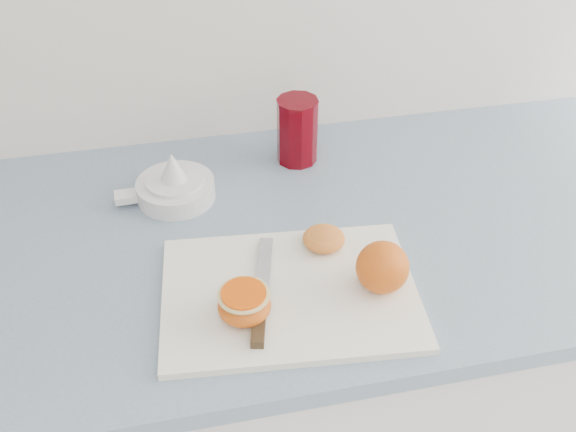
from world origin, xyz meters
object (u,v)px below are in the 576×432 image
at_px(counter, 267,398).
at_px(cutting_board, 290,293).
at_px(half_orange, 244,304).
at_px(citrus_juicer, 174,186).
at_px(red_tumbler, 297,133).

relative_size(counter, cutting_board, 6.55).
distance_m(half_orange, citrus_juicer, 0.31).
bearing_deg(red_tumbler, counter, -117.99).
xyz_separation_m(counter, citrus_juicer, (-0.13, 0.11, 0.47)).
height_order(cutting_board, red_tumbler, red_tumbler).
relative_size(cutting_board, red_tumbler, 2.92).
distance_m(half_orange, red_tumbler, 0.41).
xyz_separation_m(cutting_board, half_orange, (-0.07, -0.04, 0.03)).
relative_size(counter, half_orange, 32.63).
relative_size(counter, red_tumbler, 19.11).
xyz_separation_m(counter, red_tumbler, (0.10, 0.19, 0.50)).
relative_size(half_orange, citrus_juicer, 0.43).
bearing_deg(cutting_board, counter, 95.04).
xyz_separation_m(counter, cutting_board, (0.01, -0.15, 0.45)).
bearing_deg(red_tumbler, citrus_juicer, -162.23).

